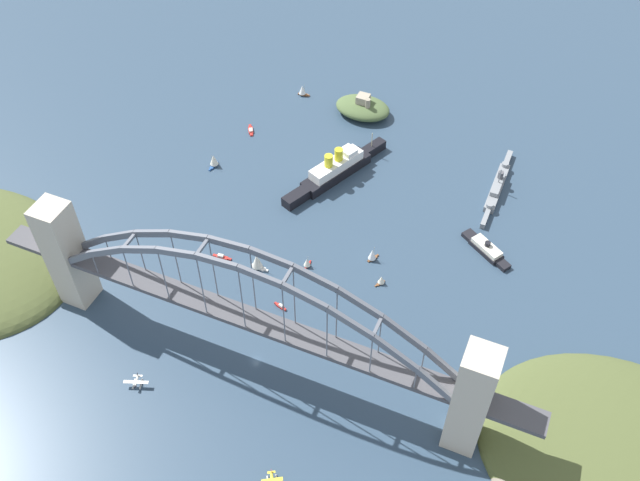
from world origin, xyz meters
TOP-DOWN VIEW (x-y plane):
  - ground_plane at (0.00, 0.00)m, footprint 1400.00×1400.00m
  - harbor_arch_bridge at (-0.00, 0.00)m, footprint 267.35×15.56m
  - headland_east_shore at (170.93, 16.77)m, footprint 132.87×105.86m
  - ocean_liner at (-15.36, 138.77)m, footprint 39.24×78.93m
  - naval_cruiser at (78.62, 166.63)m, footprint 6.17×70.98m
  - harbor_ferry_steamer at (84.89, 114.57)m, footprint 31.55×23.24m
  - fort_island_mid_harbor at (-22.80, 204.42)m, footprint 37.21×26.45m
  - seaplane_taxiing_near_bridge at (-45.56, -34.31)m, footprint 11.72×7.73m
  - seaplane_second_in_formation at (34.16, -52.02)m, footprint 8.70×7.68m
  - small_boat_0 at (-88.93, 118.11)m, footprint 5.61×9.53m
  - small_boat_1 at (28.98, 83.87)m, footprint 5.73×7.40m
  - small_boat_2 at (-1.82, 65.29)m, footprint 3.96×6.76m
  - small_boat_3 at (-47.69, 52.28)m, footprint 10.98×2.78m
  - small_boat_4 at (-26.26, 53.79)m, footprint 10.47×5.94m
  - small_boat_5 at (39.33, 69.87)m, footprint 5.02×6.25m
  - small_boat_6 at (-83.77, 157.88)m, footprint 7.77×10.80m
  - small_boat_7 at (-3.07, 34.15)m, footprint 7.58×3.17m
  - small_boat_8 at (-68.95, 208.01)m, footprint 8.57×5.17m

SIDE VIEW (x-z plane):
  - ground_plane at x=0.00m, z-range 0.00..0.00m
  - headland_east_shore at x=170.93m, z-range -11.37..11.37m
  - small_boat_6 at x=-83.77m, z-range -0.27..1.66m
  - small_boat_3 at x=-47.69m, z-range -0.32..1.87m
  - small_boat_7 at x=-3.07m, z-range -0.35..2.11m
  - seaplane_taxiing_near_bridge at x=-45.56m, z-range -0.33..4.76m
  - seaplane_second_in_formation at x=34.16m, z-range -0.34..4.86m
  - harbor_ferry_steamer at x=84.89m, z-range -1.50..6.05m
  - naval_cruiser at x=78.62m, z-range -5.51..11.08m
  - small_boat_5 at x=39.33m, z-range -0.18..6.16m
  - small_boat_2 at x=-1.82m, z-range -0.22..6.66m
  - small_boat_8 at x=-68.95m, z-range -0.29..8.58m
  - small_boat_1 at x=28.98m, z-range -0.35..8.92m
  - small_boat_0 at x=-88.93m, z-range -0.29..9.45m
  - small_boat_4 at x=-26.26m, z-range -0.48..10.96m
  - fort_island_mid_harbor at x=-22.80m, z-range -2.49..13.07m
  - ocean_liner at x=-15.36m, z-range -4.20..16.12m
  - harbor_arch_bridge at x=0.00m, z-range -3.89..73.17m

